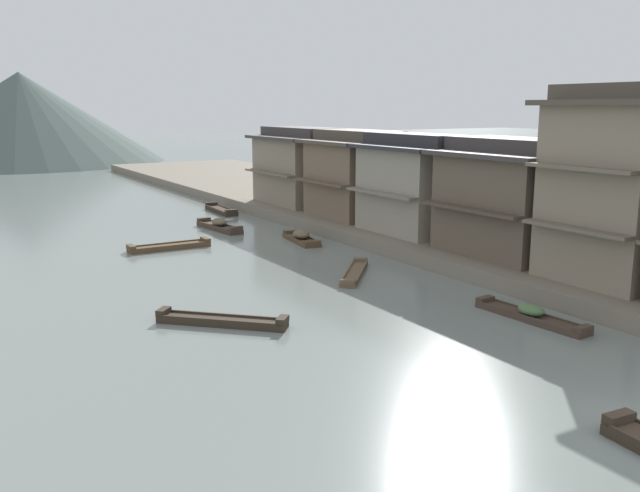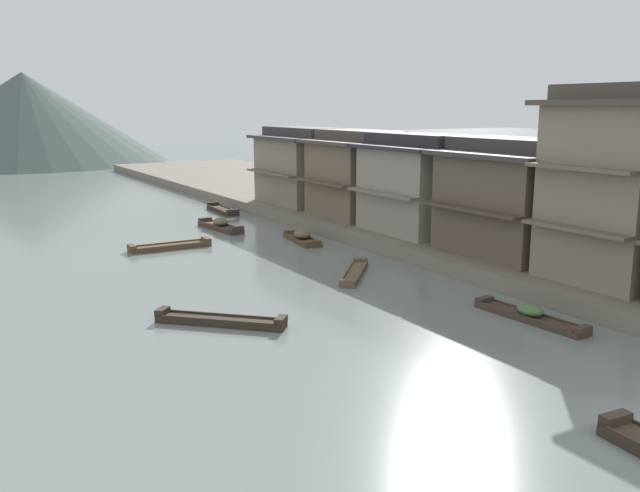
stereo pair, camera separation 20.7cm
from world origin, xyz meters
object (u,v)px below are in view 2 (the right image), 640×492
(boat_moored_third, at_px, (530,315))
(boat_moored_far, at_px, (221,321))
(house_waterfront_far, at_px, (359,174))
(boat_midriver_upstream, at_px, (223,210))
(house_waterfront_end, at_px, (302,166))
(boat_moored_nearest, at_px, (170,246))
(boat_moored_second, at_px, (220,226))
(boat_midriver_drifting, at_px, (354,273))
(house_waterfront_second, at_px, (619,186))
(boat_upstream_distant, at_px, (302,238))
(house_waterfront_tall, at_px, (515,198))
(house_waterfront_narrow, at_px, (414,184))

(boat_moored_third, height_order, boat_moored_far, boat_moored_third)
(boat_moored_far, distance_m, house_waterfront_far, 23.67)
(boat_midriver_upstream, bearing_deg, house_waterfront_end, -31.46)
(boat_moored_nearest, xyz_separation_m, boat_moored_second, (5.19, 4.59, 0.13))
(boat_moored_second, distance_m, boat_midriver_drifting, 16.01)
(boat_moored_second, distance_m, house_waterfront_far, 10.53)
(house_waterfront_second, bearing_deg, boat_moored_nearest, 123.95)
(boat_moored_far, bearing_deg, boat_moored_third, -28.22)
(boat_moored_second, xyz_separation_m, boat_upstream_distant, (2.85, -6.84, 0.00))
(boat_midriver_drifting, xyz_separation_m, boat_midriver_upstream, (2.36, 23.39, 0.05))
(boat_midriver_upstream, xyz_separation_m, house_waterfront_end, (5.63, -3.44, 3.64))
(boat_moored_far, relative_size, house_waterfront_far, 0.63)
(boat_moored_far, bearing_deg, house_waterfront_far, 42.69)
(house_waterfront_far, bearing_deg, boat_moored_second, 155.58)
(boat_moored_third, xyz_separation_m, boat_moored_far, (-11.07, 5.94, -0.06))
(house_waterfront_tall, bearing_deg, house_waterfront_narrow, 95.17)
(boat_midriver_upstream, relative_size, house_waterfront_far, 0.73)
(boat_moored_second, xyz_separation_m, boat_moored_far, (-8.16, -19.96, -0.12))
(boat_moored_nearest, height_order, house_waterfront_far, house_waterfront_far)
(boat_moored_second, relative_size, boat_upstream_distant, 1.17)
(boat_moored_third, height_order, house_waterfront_second, house_waterfront_second)
(boat_moored_third, xyz_separation_m, house_waterfront_far, (6.12, 21.79, 3.60))
(boat_midriver_drifting, bearing_deg, boat_moored_third, -78.43)
(boat_upstream_distant, bearing_deg, boat_moored_far, -130.01)
(boat_moored_nearest, xyz_separation_m, boat_midriver_upstream, (8.42, 12.00, 0.03))
(house_waterfront_far, bearing_deg, house_waterfront_end, 91.18)
(boat_moored_third, xyz_separation_m, boat_midriver_upstream, (0.33, 33.30, -0.04))
(boat_moored_second, xyz_separation_m, boat_midriver_drifting, (0.87, -15.99, -0.15))
(boat_moored_second, relative_size, boat_moored_third, 0.97)
(boat_moored_nearest, height_order, house_waterfront_narrow, house_waterfront_narrow)
(boat_upstream_distant, bearing_deg, house_waterfront_end, 60.89)
(boat_upstream_distant, bearing_deg, boat_midriver_upstream, 88.46)
(boat_moored_third, distance_m, house_waterfront_end, 30.65)
(boat_moored_third, distance_m, house_waterfront_tall, 10.11)
(boat_moored_nearest, distance_m, boat_moored_third, 22.79)
(boat_moored_third, xyz_separation_m, boat_midriver_drifting, (-2.03, 9.90, -0.09))
(boat_moored_third, bearing_deg, house_waterfront_narrow, 69.32)
(house_waterfront_second, bearing_deg, house_waterfront_tall, 86.30)
(house_waterfront_tall, xyz_separation_m, house_waterfront_end, (-0.31, 22.78, -0.00))
(boat_moored_far, distance_m, boat_midriver_drifting, 9.87)
(boat_moored_far, height_order, house_waterfront_tall, house_waterfront_tall)
(boat_moored_far, distance_m, house_waterfront_second, 18.42)
(boat_moored_second, bearing_deg, house_waterfront_second, -70.92)
(boat_moored_far, height_order, house_waterfront_narrow, house_waterfront_narrow)
(boat_moored_nearest, height_order, boat_upstream_distant, boat_upstream_distant)
(house_waterfront_end, bearing_deg, boat_moored_third, -101.29)
(boat_moored_second, xyz_separation_m, house_waterfront_far, (9.03, -4.10, 3.54))
(boat_moored_nearest, distance_m, house_waterfront_second, 25.46)
(boat_moored_far, bearing_deg, boat_upstream_distant, 49.99)
(boat_moored_far, xyz_separation_m, boat_upstream_distant, (11.01, 13.12, 0.12))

